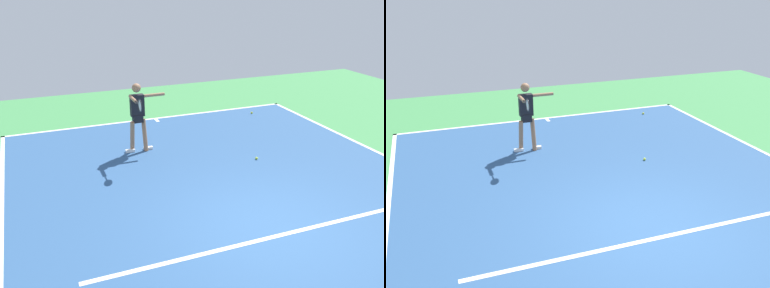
% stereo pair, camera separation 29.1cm
% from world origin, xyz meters
% --- Properties ---
extents(ground_plane, '(21.90, 21.90, 0.00)m').
position_xyz_m(ground_plane, '(0.00, 0.00, 0.00)').
color(ground_plane, '#428E4C').
extents(court_surface, '(9.10, 13.81, 0.00)m').
position_xyz_m(court_surface, '(0.00, 0.00, 0.00)').
color(court_surface, '#2D5484').
rests_on(court_surface, ground_plane).
extents(court_line_baseline_near, '(9.10, 0.10, 0.01)m').
position_xyz_m(court_line_baseline_near, '(0.00, -6.86, 0.00)').
color(court_line_baseline_near, white).
rests_on(court_line_baseline_near, ground_plane).
extents(court_line_service, '(6.83, 0.10, 0.01)m').
position_xyz_m(court_line_service, '(0.00, 0.33, 0.00)').
color(court_line_service, white).
rests_on(court_line_service, ground_plane).
extents(court_line_centre_mark, '(0.10, 0.30, 0.01)m').
position_xyz_m(court_line_centre_mark, '(0.00, -6.66, 0.00)').
color(court_line_centre_mark, white).
rests_on(court_line_centre_mark, ground_plane).
extents(tennis_player, '(1.09, 1.19, 1.79)m').
position_xyz_m(tennis_player, '(1.18, -4.37, 1.04)').
color(tennis_player, '#9E7051').
rests_on(tennis_player, ground_plane).
extents(tennis_ball_by_baseline, '(0.07, 0.07, 0.07)m').
position_xyz_m(tennis_ball_by_baseline, '(-1.36, -2.76, 0.03)').
color(tennis_ball_by_baseline, '#C6E53D').
rests_on(tennis_ball_by_baseline, ground_plane).
extents(tennis_ball_near_service_line, '(0.07, 0.07, 0.07)m').
position_xyz_m(tennis_ball_near_service_line, '(-3.12, -6.16, 0.03)').
color(tennis_ball_near_service_line, yellow).
rests_on(tennis_ball_near_service_line, ground_plane).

